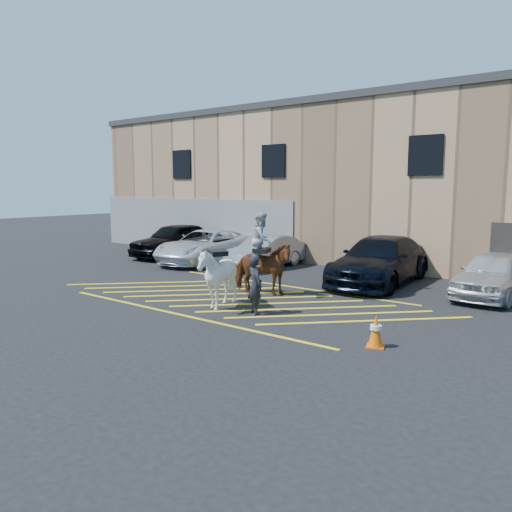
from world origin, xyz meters
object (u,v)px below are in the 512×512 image
Objects in this scene: car_white_pickup at (206,246)px; saddled_white at (218,277)px; handler at (255,285)px; mounted_bay at (262,262)px; car_black_suv at (175,240)px; traffic_cone at (376,331)px; car_blue_suv at (380,260)px; car_silver_sedan at (265,252)px; car_white_suv at (493,274)px.

saddled_white reaches higher than car_white_pickup.
mounted_bay is (-1.31, 2.04, 0.27)m from handler.
car_black_suv is 6.66× the size of traffic_cone.
car_blue_suv is 2.15× the size of mounted_bay.
car_white_pickup is 3.37× the size of handler.
car_silver_sedan is 1.96× the size of saddled_white.
car_silver_sedan is 9.06m from car_white_suv.
car_silver_sedan is 7.80m from handler.
saddled_white reaches higher than car_silver_sedan.
handler is at bearing 6.59° from saddled_white.
saddled_white reaches higher than car_white_suv.
car_silver_sedan is 0.97× the size of car_white_suv.
car_black_suv is 2.62m from car_white_pickup.
car_white_pickup is at bearing 177.78° from car_blue_suv.
car_white_suv is (9.06, -0.25, 0.04)m from car_silver_sedan.
car_white_suv is at bearing 83.14° from traffic_cone.
handler is 0.60× the size of mounted_bay.
saddled_white is at bearing -38.35° from car_black_suv.
car_black_suv is at bearing 143.05° from saddled_white.
traffic_cone is at bearing -28.67° from car_black_suv.
car_blue_suv is (5.31, -0.28, 0.15)m from car_silver_sedan.
car_white_pickup is at bearing -176.29° from car_white_suv.
car_white_pickup is 3.03m from car_silver_sedan.
car_white_suv reaches higher than car_silver_sedan.
saddled_white is (8.75, -6.58, 0.07)m from car_black_suv.
car_blue_suv is at bearing -1.40° from car_silver_sedan.
handler is at bearing -124.34° from car_white_suv.
car_black_suv is 10.87m from car_blue_suv.
car_white_pickup reaches higher than car_silver_sedan.
car_black_suv is 9.74m from mounted_bay.
car_white_pickup is 2.02× the size of mounted_bay.
car_black_suv reaches higher than handler.
mounted_bay is 1.26× the size of saddled_white.
car_blue_suv reaches higher than traffic_cone.
car_white_pickup is 8.66m from saddled_white.
saddled_white is (-1.24, -0.14, 0.10)m from handler.
car_blue_suv is 4.65m from mounted_bay.
car_blue_suv reaches higher than handler.
mounted_bay reaches higher than car_silver_sedan.
mounted_bay is at bearing -28.30° from car_black_suv.
mounted_bay reaches higher than car_blue_suv.
car_white_pickup is 0.94× the size of car_blue_suv.
car_black_suv is at bearing 153.11° from mounted_bay.
car_white_pickup is 12.05m from car_white_suv.
mounted_bay is at bearing -52.84° from car_silver_sedan.
handler is 2.18× the size of traffic_cone.
car_black_suv is 5.56m from car_silver_sedan.
car_white_pickup is at bearing -168.88° from car_silver_sedan.
car_white_suv is 2.67× the size of handler.
traffic_cone is (-0.82, -6.84, -0.36)m from car_white_suv.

